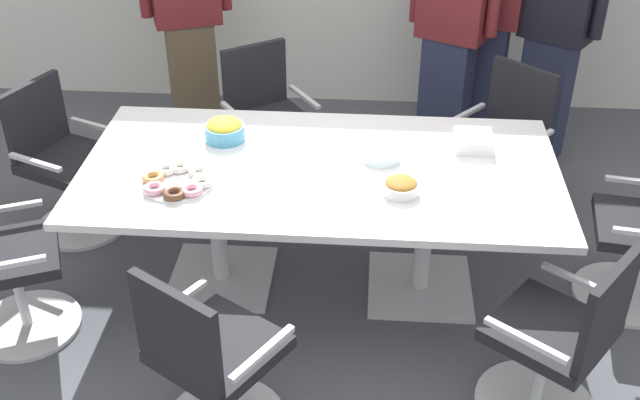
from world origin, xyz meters
name	(u,v)px	position (x,y,z in m)	size (l,w,h in m)	color
ground_plane	(320,284)	(0.00, 0.00, -0.01)	(10.00, 10.00, 0.01)	#4C4F56
conference_table	(320,188)	(0.00, 0.00, 0.63)	(2.40, 1.20, 0.75)	white
office_chair_0	(501,150)	(1.05, 0.87, 0.41)	(0.76, 0.76, 0.91)	silver
office_chair_1	(267,127)	(-0.42, 1.06, 0.41)	(0.75, 0.75, 0.91)	silver
office_chair_2	(65,167)	(-1.55, 0.46, 0.41)	(0.71, 0.71, 0.91)	silver
office_chair_3	(0,267)	(-1.53, -0.49, 0.41)	(0.71, 0.71, 0.91)	silver
office_chair_4	(211,366)	(-0.37, -1.07, 0.41)	(0.75, 0.75, 0.91)	silver
office_chair_5	(559,346)	(1.09, -0.84, 0.41)	(0.76, 0.76, 0.91)	silver
person_standing_0	(187,10)	(-1.02, 1.62, 0.98)	(0.60, 0.36, 1.85)	brown
person_standing_1	(452,26)	(0.75, 1.57, 0.93)	(0.58, 0.39, 1.78)	#232842
person_standing_2	(488,9)	(0.98, 1.71, 1.00)	(0.61, 0.33, 1.89)	#232842
person_standing_3	(556,26)	(1.42, 1.59, 0.94)	(0.55, 0.43, 1.79)	#232842
snack_bowl_pretzels	(401,186)	(0.40, -0.22, 0.79)	(0.17, 0.17, 0.08)	white
snack_bowl_chips_yellow	(225,129)	(-0.53, 0.25, 0.81)	(0.21, 0.21, 0.12)	#4C9EC6
donut_platter	(178,181)	(-0.67, -0.22, 0.77)	(0.35, 0.35, 0.04)	white
plate_stack	(381,156)	(0.30, 0.09, 0.77)	(0.19, 0.19, 0.05)	white
napkin_pile	(473,141)	(0.78, 0.25, 0.79)	(0.20, 0.20, 0.08)	white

